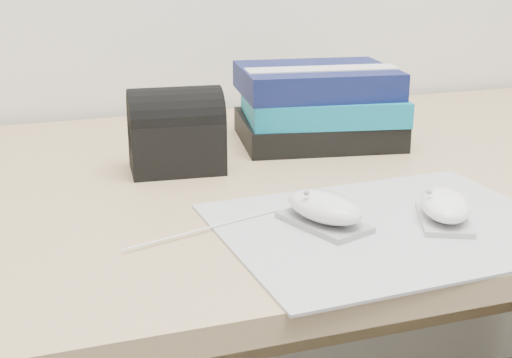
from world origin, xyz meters
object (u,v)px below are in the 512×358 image
object	(u,v)px
book_stack	(318,105)
pouch	(176,131)
mouse_rear	(324,209)
desk	(282,293)
mouse_front	(445,207)

from	to	relation	value
book_stack	pouch	distance (m)	0.27
book_stack	pouch	world-z (taller)	book_stack
mouse_rear	pouch	size ratio (longest dim) A/B	0.86
desk	pouch	world-z (taller)	pouch
mouse_front	book_stack	xyz separation A→B (m)	(0.01, 0.39, 0.04)
book_stack	mouse_front	bearing A→B (deg)	-91.80
desk	book_stack	distance (m)	0.31
desk	pouch	distance (m)	0.34
book_stack	pouch	size ratio (longest dim) A/B	2.05
mouse_front	desk	bearing A→B (deg)	101.97
mouse_rear	mouse_front	size ratio (longest dim) A/B	1.05
mouse_front	pouch	size ratio (longest dim) A/B	0.82
mouse_front	pouch	xyz separation A→B (m)	(-0.24, 0.30, 0.04)
pouch	book_stack	bearing A→B (deg)	17.98
pouch	desk	bearing A→B (deg)	7.89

